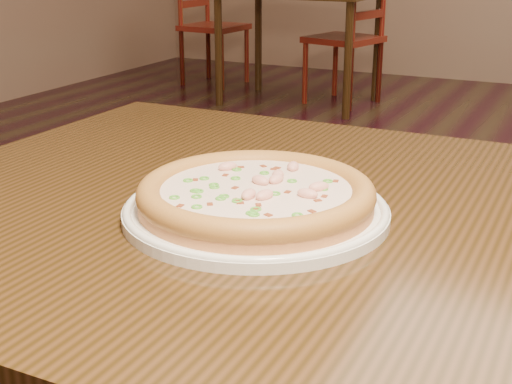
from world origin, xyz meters
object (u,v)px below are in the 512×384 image
at_px(hero_table, 367,299).
at_px(bg_table_left, 300,5).
at_px(chair_b, 351,39).
at_px(plate, 256,210).
at_px(pizza, 256,194).
at_px(chair_a, 208,26).

distance_m(hero_table, bg_table_left, 4.08).
xyz_separation_m(bg_table_left, chair_b, (0.32, 0.12, -0.22)).
bearing_deg(hero_table, plate, -157.38).
xyz_separation_m(pizza, chair_a, (-2.45, 4.15, -0.34)).
xyz_separation_m(pizza, chair_b, (-1.22, 3.90, -0.34)).
distance_m(bg_table_left, chair_b, 0.40).
height_order(plate, chair_a, chair_a).
bearing_deg(plate, pizza, 49.54).
xyz_separation_m(bg_table_left, chair_a, (-0.91, 0.37, -0.22)).
bearing_deg(plate, bg_table_left, 112.11).
height_order(bg_table_left, chair_a, chair_a).
distance_m(pizza, bg_table_left, 4.08).
relative_size(hero_table, pizza, 4.50).
relative_size(hero_table, chair_b, 1.26).
height_order(hero_table, plate, plate).
height_order(plate, bg_table_left, plate).
xyz_separation_m(plate, chair_b, (-1.22, 3.90, -0.32)).
bearing_deg(hero_table, bg_table_left, 113.94).
height_order(hero_table, pizza, pizza).
xyz_separation_m(hero_table, bg_table_left, (-1.66, 3.73, 0.00)).
relative_size(bg_table_left, chair_b, 1.05).
height_order(pizza, bg_table_left, pizza).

